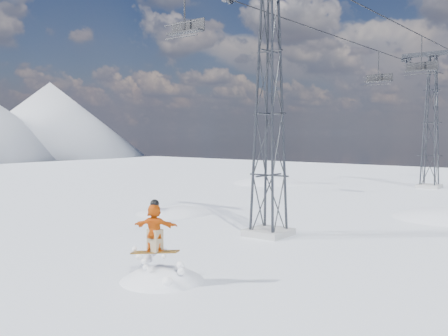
# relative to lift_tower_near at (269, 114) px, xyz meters

# --- Properties ---
(ground) EXTENTS (120.00, 120.00, 0.00)m
(ground) POSITION_rel_lift_tower_near_xyz_m (-0.80, -8.00, -5.47)
(ground) COLOR white
(ground) RESTS_ON ground
(snow_terrain) EXTENTS (39.00, 37.00, 22.00)m
(snow_terrain) POSITION_rel_lift_tower_near_xyz_m (-5.57, 13.24, -15.06)
(snow_terrain) COLOR white
(snow_terrain) RESTS_ON ground
(lift_tower_near) EXTENTS (5.20, 1.80, 11.43)m
(lift_tower_near) POSITION_rel_lift_tower_near_xyz_m (0.00, 0.00, 0.00)
(lift_tower_near) COLOR #999999
(lift_tower_near) RESTS_ON ground
(lift_tower_far) EXTENTS (5.20, 1.80, 11.43)m
(lift_tower_far) POSITION_rel_lift_tower_near_xyz_m (0.00, 25.00, 0.00)
(lift_tower_far) COLOR #999999
(lift_tower_far) RESTS_ON ground
(haul_cables) EXTENTS (4.46, 51.00, 0.06)m
(haul_cables) POSITION_rel_lift_tower_near_xyz_m (0.00, 11.50, 5.38)
(haul_cables) COLOR black
(haul_cables) RESTS_ON ground
(snowboarder_jump) EXTENTS (4.40, 4.40, 6.55)m
(snowboarder_jump) POSITION_rel_lift_tower_near_xyz_m (1.11, -7.89, -7.12)
(snowboarder_jump) COLOR white
(snowboarder_jump) RESTS_ON ground
(lift_chair_near) EXTENTS (1.82, 0.52, 2.26)m
(lift_chair_near) POSITION_rel_lift_tower_near_xyz_m (-2.20, -3.08, 3.58)
(lift_chair_near) COLOR black
(lift_chair_near) RESTS_ON ground
(lift_chair_mid) EXTENTS (2.00, 0.57, 2.47)m
(lift_chair_mid) POSITION_rel_lift_tower_near_xyz_m (2.20, 14.56, 3.40)
(lift_chair_mid) COLOR black
(lift_chair_mid) RESTS_ON ground
(lift_chair_far) EXTENTS (2.07, 0.59, 2.57)m
(lift_chair_far) POSITION_rel_lift_tower_near_xyz_m (-2.20, 18.74, 3.33)
(lift_chair_far) COLOR black
(lift_chair_far) RESTS_ON ground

